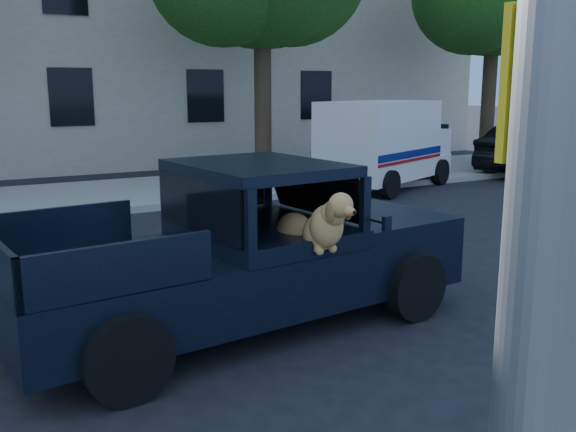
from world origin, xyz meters
The scene contains 7 objects.
ground centered at (0.00, 0.00, 0.00)m, with size 120.00×120.00×0.00m, color black.
far_sidewalk centered at (0.00, 9.20, 0.07)m, with size 60.00×4.00×0.15m, color gray.
lane_stripes centered at (2.00, 3.40, 0.01)m, with size 21.60×0.14×0.01m, color silver, non-canonical shape.
building_main centered at (3.00, 16.50, 4.50)m, with size 26.00×6.00×9.00m, color beige.
pickup_truck centered at (0.08, 0.60, 0.58)m, with size 4.99×2.63×1.72m.
mail_truck centered at (7.23, 7.40, 0.94)m, with size 4.30×3.21×2.14m.
parked_sedan centered at (12.78, 7.28, 0.74)m, with size 4.51×1.57×1.49m, color black.
Camera 1 is at (-2.57, -5.28, 2.50)m, focal length 40.00 mm.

